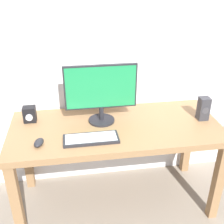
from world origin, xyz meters
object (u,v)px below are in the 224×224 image
object	(u,v)px
monitor	(101,91)
audio_controller	(30,114)
desk	(116,136)
mouse	(39,143)
keyboard_primary	(91,139)
speaker_right	(203,108)

from	to	relation	value
monitor	audio_controller	size ratio (longest dim) A/B	4.44
desk	mouse	distance (m)	0.60
keyboard_primary	speaker_right	size ratio (longest dim) A/B	2.10
desk	audio_controller	bearing A→B (deg)	165.54
monitor	keyboard_primary	size ratio (longest dim) A/B	1.41
mouse	monitor	bearing A→B (deg)	45.20
monitor	mouse	world-z (taller)	monitor
speaker_right	mouse	bearing A→B (deg)	-171.87
keyboard_primary	mouse	xyz separation A→B (m)	(-0.36, -0.01, 0.01)
desk	keyboard_primary	size ratio (longest dim) A/B	4.15
desk	mouse	xyz separation A→B (m)	(-0.56, -0.18, 0.12)
keyboard_primary	mouse	size ratio (longest dim) A/B	3.65
monitor	speaker_right	world-z (taller)	monitor
monitor	speaker_right	xyz separation A→B (m)	(0.80, -0.09, -0.16)
desk	audio_controller	distance (m)	0.70
desk	keyboard_primary	distance (m)	0.29
keyboard_primary	mouse	distance (m)	0.36
mouse	speaker_right	world-z (taller)	speaker_right
desk	keyboard_primary	bearing A→B (deg)	-139.91
speaker_right	audio_controller	distance (m)	1.37
mouse	audio_controller	xyz separation A→B (m)	(-0.09, 0.35, 0.04)
speaker_right	keyboard_primary	bearing A→B (deg)	-169.06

